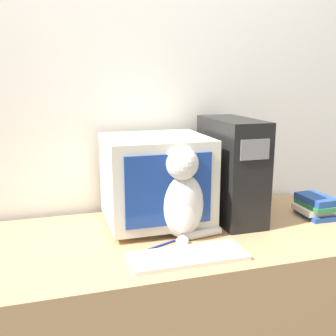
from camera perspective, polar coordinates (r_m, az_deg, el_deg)
The scene contains 8 objects.
wall_back at distance 2.02m, azimuth -3.49°, elevation 9.40°, with size 7.00×0.05×2.50m.
desk at distance 1.88m, azimuth 0.20°, elevation -19.75°, with size 1.74×0.76×0.71m.
crt_monitor at distance 1.78m, azimuth -1.73°, elevation -1.70°, with size 0.45×0.41×0.41m.
computer_tower at distance 1.88m, azimuth 9.14°, elevation -0.16°, with size 0.19×0.44×0.48m.
keyboard at distance 1.51m, azimuth 2.73°, elevation -12.66°, with size 0.44×0.17×0.02m.
cat at distance 1.63m, azimuth 2.00°, elevation -4.28°, with size 0.28×0.23×0.40m.
book_stack at distance 2.05m, azimuth 20.57°, elevation -5.22°, with size 0.15×0.20×0.10m.
pen at distance 1.61m, azimuth -1.03°, elevation -11.14°, with size 0.14×0.07×0.01m.
Camera 1 is at (-0.46, -1.14, 1.37)m, focal length 42.00 mm.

